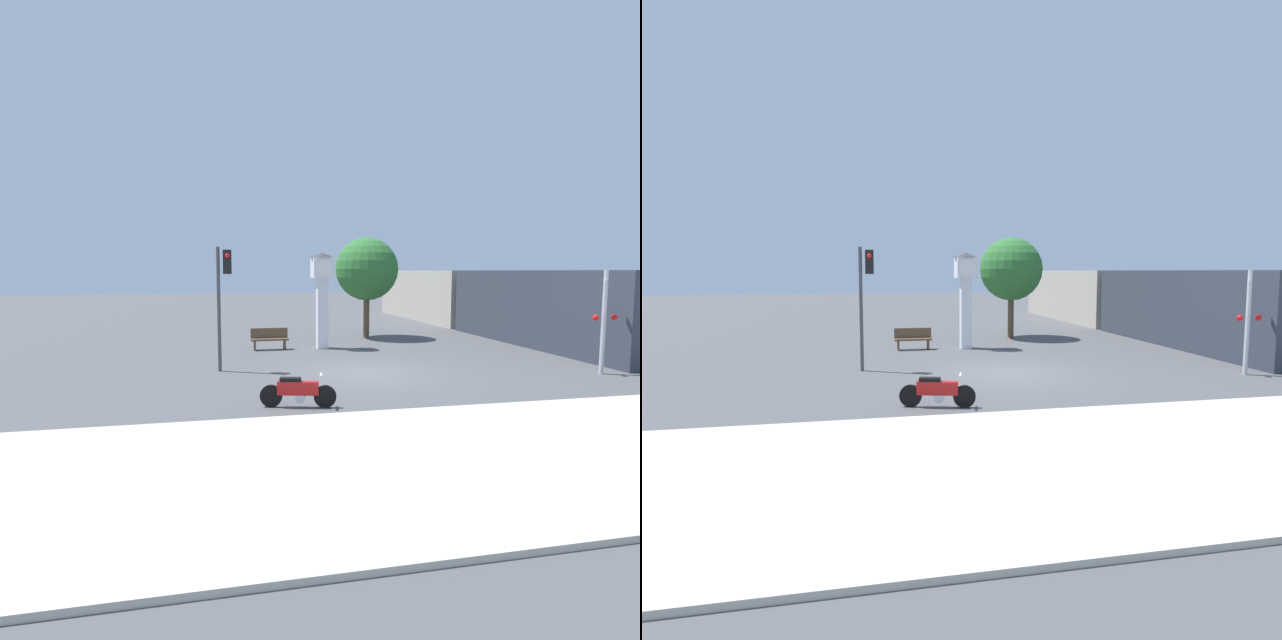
# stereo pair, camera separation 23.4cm
# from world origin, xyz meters

# --- Properties ---
(ground_plane) EXTENTS (120.00, 120.00, 0.00)m
(ground_plane) POSITION_xyz_m (0.00, 0.00, 0.00)
(ground_plane) COLOR #4C4C4F
(sidewalk_strip) EXTENTS (36.00, 6.00, 0.10)m
(sidewalk_strip) POSITION_xyz_m (0.00, -7.69, 0.05)
(sidewalk_strip) COLOR #BCB7A8
(sidewalk_strip) RESTS_ON ground_plane
(motorcycle) EXTENTS (1.87, 0.61, 0.84)m
(motorcycle) POSITION_xyz_m (-2.86, -3.68, 0.40)
(motorcycle) COLOR black
(motorcycle) RESTS_ON ground_plane
(clock_tower) EXTENTS (1.06, 1.06, 4.15)m
(clock_tower) POSITION_xyz_m (-0.29, 5.50, 2.76)
(clock_tower) COLOR white
(clock_tower) RESTS_ON ground_plane
(freight_train) EXTENTS (2.80, 25.18, 3.40)m
(freight_train) POSITION_xyz_m (9.93, 10.72, 1.70)
(freight_train) COLOR #333842
(freight_train) RESTS_ON ground_plane
(traffic_light) EXTENTS (0.50, 0.35, 4.17)m
(traffic_light) POSITION_xyz_m (-4.57, 1.28, 2.87)
(traffic_light) COLOR #47474C
(traffic_light) RESTS_ON ground_plane
(railroad_crossing_signal) EXTENTS (0.90, 0.82, 3.40)m
(railroad_crossing_signal) POSITION_xyz_m (7.56, -1.74, 1.87)
(railroad_crossing_signal) COLOR #B7B7BC
(railroad_crossing_signal) RESTS_ON ground_plane
(street_tree) EXTENTS (3.15, 3.15, 5.04)m
(street_tree) POSITION_xyz_m (2.63, 8.47, 3.45)
(street_tree) COLOR brown
(street_tree) RESTS_ON ground_plane
(bench) EXTENTS (1.60, 0.44, 0.92)m
(bench) POSITION_xyz_m (-2.58, 5.59, 0.49)
(bench) COLOR brown
(bench) RESTS_ON ground_plane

